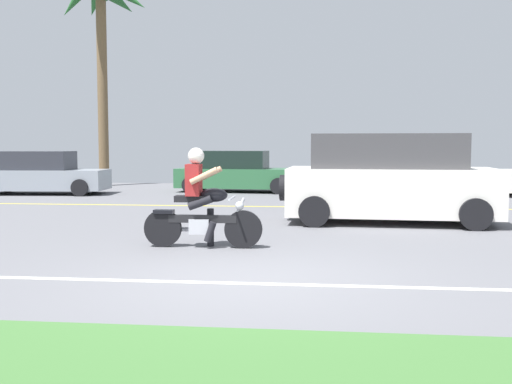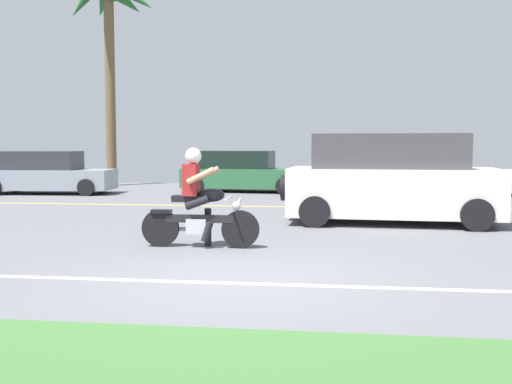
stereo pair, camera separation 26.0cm
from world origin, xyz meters
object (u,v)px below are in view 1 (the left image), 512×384
at_px(motorcyclist, 202,206).
at_px(parked_car_1, 236,173).
at_px(parked_car_0, 40,174).
at_px(parked_car_2, 383,172).
at_px(suv_nearby, 389,180).
at_px(palm_tree_0, 100,7).

bearing_deg(motorcyclist, parked_car_1, 95.23).
height_order(parked_car_0, parked_car_1, parked_car_1).
height_order(motorcyclist, parked_car_2, motorcyclist).
xyz_separation_m(motorcyclist, suv_nearby, (3.39, 3.50, 0.24)).
height_order(parked_car_0, parked_car_2, parked_car_2).
bearing_deg(palm_tree_0, parked_car_1, -23.21).
distance_m(parked_car_0, parked_car_2, 11.89).
distance_m(suv_nearby, parked_car_2, 8.35).
distance_m(suv_nearby, parked_car_0, 12.63).
xyz_separation_m(parked_car_2, palm_tree_0, (-11.06, 2.21, 6.47)).
distance_m(motorcyclist, suv_nearby, 4.88).
bearing_deg(parked_car_1, parked_car_2, 3.36).
distance_m(motorcyclist, palm_tree_0, 16.94).
bearing_deg(motorcyclist, palm_tree_0, 116.27).
distance_m(suv_nearby, palm_tree_0, 16.01).
bearing_deg(motorcyclist, parked_car_0, 127.81).
xyz_separation_m(parked_car_1, parked_car_2, (5.19, 0.31, 0.04)).
height_order(parked_car_2, palm_tree_0, palm_tree_0).
distance_m(parked_car_0, palm_tree_0, 7.82).
distance_m(parked_car_1, parked_car_2, 5.20).
relative_size(motorcyclist, parked_car_1, 0.44).
xyz_separation_m(suv_nearby, parked_car_2, (0.75, 8.31, -0.19)).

